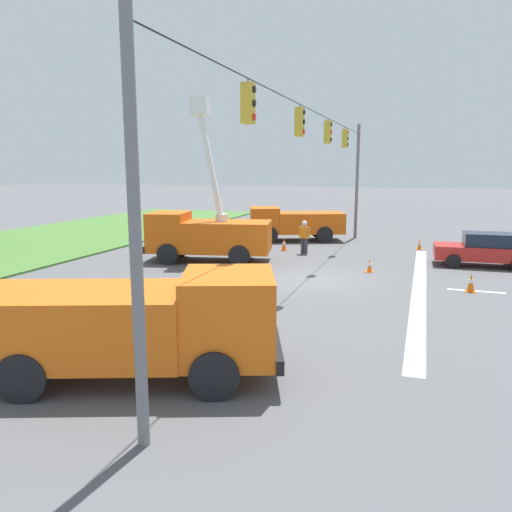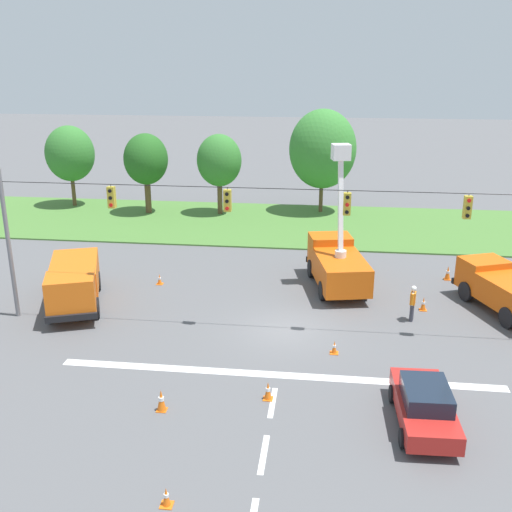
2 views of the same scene
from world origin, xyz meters
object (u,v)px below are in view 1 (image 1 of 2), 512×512
object	(u,v)px
traffic_cone_mid_right	(370,266)
traffic_cone_mid_left	(471,283)
traffic_cone_lane_edge_b	(284,244)
utility_truck_support_far	(294,222)
traffic_cone_far_right	(100,310)
traffic_cone_foreground_left	(419,244)
traffic_cone_foreground_right	(221,235)
road_worker	(304,235)
sedan_red	(484,250)
utility_truck_support_near	(131,322)
utility_truck_bucket_lift	(207,232)

from	to	relation	value
traffic_cone_mid_right	traffic_cone_mid_left	bearing A→B (deg)	-121.89
traffic_cone_mid_right	traffic_cone_lane_edge_b	size ratio (longest dim) A/B	0.83
utility_truck_support_far	traffic_cone_far_right	xyz separation A→B (m)	(-17.84, 1.46, -0.86)
utility_truck_support_far	traffic_cone_foreground_left	xyz separation A→B (m)	(-1.15, -7.50, -0.86)
traffic_cone_foreground_right	traffic_cone_mid_left	size ratio (longest dim) A/B	1.12
utility_truck_support_far	road_worker	size ratio (longest dim) A/B	3.56
traffic_cone_mid_left	traffic_cone_far_right	size ratio (longest dim) A/B	1.20
sedan_red	traffic_cone_mid_left	bearing A→B (deg)	169.96
sedan_red	traffic_cone_far_right	bearing A→B (deg)	136.67
traffic_cone_mid_right	utility_truck_support_far	bearing A→B (deg)	33.62
traffic_cone_far_right	traffic_cone_foreground_left	bearing A→B (deg)	-28.24
sedan_red	road_worker	world-z (taller)	road_worker
sedan_red	traffic_cone_foreground_left	world-z (taller)	sedan_red
traffic_cone_foreground_left	traffic_cone_mid_left	size ratio (longest dim) A/B	0.83
traffic_cone_foreground_left	traffic_cone_far_right	xyz separation A→B (m)	(-16.69, 8.96, 0.00)
traffic_cone_mid_right	traffic_cone_far_right	distance (m)	11.83
traffic_cone_mid_right	traffic_cone_far_right	world-z (taller)	traffic_cone_far_right
traffic_cone_foreground_right	traffic_cone_far_right	bearing A→B (deg)	-170.54
road_worker	traffic_cone_mid_right	xyz separation A→B (m)	(-3.65, -3.78, -0.73)
utility_truck_support_near	traffic_cone_foreground_left	distance (m)	20.92
sedan_red	traffic_cone_mid_right	world-z (taller)	sedan_red
utility_truck_support_near	sedan_red	world-z (taller)	utility_truck_support_near
traffic_cone_foreground_left	traffic_cone_foreground_right	bearing A→B (deg)	93.89
utility_truck_bucket_lift	traffic_cone_mid_left	xyz separation A→B (m)	(-2.54, -11.69, -1.10)
road_worker	traffic_cone_mid_left	size ratio (longest dim) A/B	2.48
utility_truck_support_near	traffic_cone_far_right	distance (m)	4.87
traffic_cone_foreground_right	road_worker	bearing A→B (deg)	-114.77
utility_truck_bucket_lift	sedan_red	world-z (taller)	utility_truck_bucket_lift
traffic_cone_foreground_left	traffic_cone_foreground_right	size ratio (longest dim) A/B	0.74
road_worker	traffic_cone_mid_right	bearing A→B (deg)	-134.03
traffic_cone_far_right	sedan_red	bearing A→B (deg)	-43.33
road_worker	traffic_cone_far_right	world-z (taller)	road_worker
road_worker	traffic_cone_mid_left	xyz separation A→B (m)	(-6.08, -7.67, -0.65)
road_worker	traffic_cone_far_right	size ratio (longest dim) A/B	2.97
traffic_cone_mid_left	road_worker	bearing A→B (deg)	51.62
utility_truck_support_near	utility_truck_support_far	bearing A→B (deg)	4.97
traffic_cone_lane_edge_b	traffic_cone_mid_right	bearing A→B (deg)	-130.78
utility_truck_support_near	road_worker	world-z (taller)	utility_truck_support_near
utility_truck_bucket_lift	traffic_cone_foreground_right	distance (m)	6.58
road_worker	utility_truck_bucket_lift	bearing A→B (deg)	131.40
traffic_cone_foreground_left	traffic_cone_mid_right	size ratio (longest dim) A/B	1.02
traffic_cone_far_right	utility_truck_bucket_lift	bearing A→B (deg)	4.82
road_worker	traffic_cone_lane_edge_b	bearing A→B (deg)	60.72
utility_truck_bucket_lift	utility_truck_support_far	world-z (taller)	utility_truck_bucket_lift
road_worker	traffic_cone_foreground_left	world-z (taller)	road_worker
traffic_cone_foreground_left	traffic_cone_lane_edge_b	size ratio (longest dim) A/B	0.84
utility_truck_support_far	sedan_red	world-z (taller)	utility_truck_support_far
traffic_cone_lane_edge_b	traffic_cone_mid_left	bearing A→B (deg)	-127.18
utility_truck_support_far	road_worker	distance (m)	4.95
traffic_cone_foreground_left	traffic_cone_lane_edge_b	xyz separation A→B (m)	(-2.76, 7.07, 0.06)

